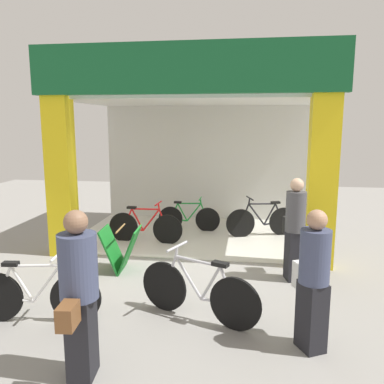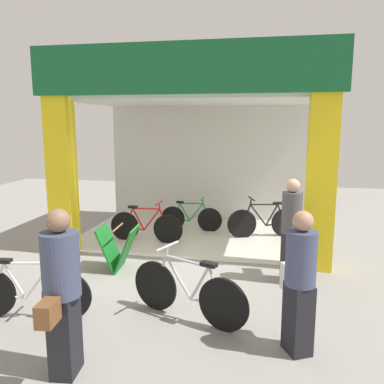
# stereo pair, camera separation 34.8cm
# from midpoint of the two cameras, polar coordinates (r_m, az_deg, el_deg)

# --- Properties ---
(ground_plane) EXTENTS (18.53, 18.53, 0.00)m
(ground_plane) POSITION_cam_midpoint_polar(r_m,az_deg,el_deg) (7.55, 0.14, -9.74)
(ground_plane) COLOR gray
(ground_plane) RESTS_ON ground
(shop_facade) EXTENTS (5.46, 3.66, 3.89)m
(shop_facade) POSITION_cam_midpoint_polar(r_m,az_deg,el_deg) (8.72, 2.13, 6.74)
(shop_facade) COLOR beige
(shop_facade) RESTS_ON ground
(bicycle_inside_0) EXTENTS (1.59, 0.59, 0.91)m
(bicycle_inside_0) POSITION_cam_midpoint_polar(r_m,az_deg,el_deg) (9.02, 11.45, -4.22)
(bicycle_inside_0) COLOR black
(bicycle_inside_0) RESTS_ON ground
(bicycle_inside_1) EXTENTS (1.62, 0.44, 0.89)m
(bicycle_inside_1) POSITION_cam_midpoint_polar(r_m,az_deg,el_deg) (8.54, -5.50, -4.92)
(bicycle_inside_1) COLOR black
(bicycle_inside_1) RESTS_ON ground
(bicycle_inside_2) EXTENTS (1.47, 0.40, 0.81)m
(bicycle_inside_2) POSITION_cam_midpoint_polar(r_m,az_deg,el_deg) (9.37, 0.91, -3.73)
(bicycle_inside_2) COLOR black
(bicycle_inside_2) RESTS_ON ground
(bicycle_parked_0) EXTENTS (1.66, 0.46, 0.92)m
(bicycle_parked_0) POSITION_cam_midpoint_polar(r_m,az_deg,el_deg) (5.68, -20.85, -13.31)
(bicycle_parked_0) COLOR black
(bicycle_parked_0) RESTS_ON ground
(bicycle_parked_1) EXTENTS (1.63, 0.70, 0.96)m
(bicycle_parked_1) POSITION_cam_midpoint_polar(r_m,az_deg,el_deg) (5.30, 1.34, -14.17)
(bicycle_parked_1) COLOR black
(bicycle_parked_1) RESTS_ON ground
(sandwich_board_sign) EXTENTS (0.68, 0.62, 0.78)m
(sandwich_board_sign) POSITION_cam_midpoint_polar(r_m,az_deg,el_deg) (7.06, -9.18, -8.00)
(sandwich_board_sign) COLOR #197226
(sandwich_board_sign) RESTS_ON ground
(pedestrian_1) EXTENTS (0.41, 0.68, 1.74)m
(pedestrian_1) POSITION_cam_midpoint_polar(r_m,az_deg,el_deg) (4.19, -15.95, -13.54)
(pedestrian_1) COLOR black
(pedestrian_1) RESTS_ON ground
(pedestrian_2) EXTENTS (0.45, 0.56, 1.63)m
(pedestrian_2) POSITION_cam_midpoint_polar(r_m,az_deg,el_deg) (4.64, 17.34, -12.16)
(pedestrian_2) COLOR black
(pedestrian_2) RESTS_ON ground
(pedestrian_3) EXTENTS (0.38, 0.63, 1.69)m
(pedestrian_3) POSITION_cam_midpoint_polar(r_m,az_deg,el_deg) (6.58, 15.51, -5.24)
(pedestrian_3) COLOR black
(pedestrian_3) RESTS_ON ground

